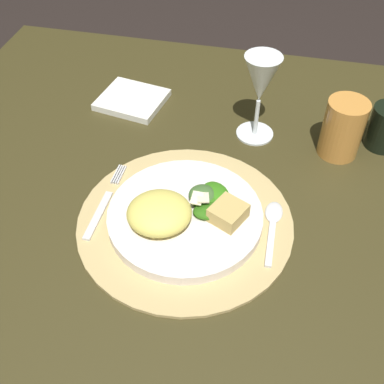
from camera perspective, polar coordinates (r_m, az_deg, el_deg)
dining_table at (r=0.87m, az=2.99°, el=-7.96°), size 1.22×1.06×0.71m
placemat at (r=0.76m, az=-0.83°, el=-3.54°), size 0.34×0.34×0.01m
dinner_plate at (r=0.75m, az=-0.84°, el=-2.93°), size 0.25×0.25×0.02m
pasta_serving at (r=0.72m, az=-3.96°, el=-2.51°), size 0.12×0.12×0.04m
salad_greens at (r=0.75m, az=2.03°, el=-0.89°), size 0.08×0.10×0.03m
bread_piece at (r=0.73m, az=4.37°, el=-2.52°), size 0.06×0.07×0.03m
fork at (r=0.79m, az=-10.53°, el=-1.43°), size 0.02×0.17×0.00m
spoon at (r=0.76m, az=9.70°, el=-3.46°), size 0.03×0.13×0.01m
napkin at (r=1.01m, az=-7.21°, el=10.93°), size 0.15×0.13×0.01m
wine_glass at (r=0.86m, az=8.26°, el=12.86°), size 0.07×0.07×0.17m
amber_tumbler at (r=0.89m, az=17.65°, el=7.29°), size 0.07×0.07×0.11m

